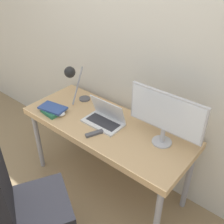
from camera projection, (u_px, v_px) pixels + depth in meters
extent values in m
plane|color=#937A56|center=(86.00, 203.00, 2.50)|extent=(12.00, 12.00, 0.00)
cube|color=beige|center=(134.00, 53.00, 2.23)|extent=(8.00, 0.05, 2.60)
cube|color=tan|center=(106.00, 127.00, 2.30)|extent=(1.56, 0.63, 0.06)
cylinder|color=gray|center=(38.00, 141.00, 2.73)|extent=(0.05, 0.05, 0.70)
cylinder|color=gray|center=(157.00, 220.00, 1.96)|extent=(0.05, 0.05, 0.70)
cylinder|color=gray|center=(74.00, 119.00, 3.06)|extent=(0.05, 0.05, 0.70)
cylinder|color=gray|center=(188.00, 179.00, 2.29)|extent=(0.05, 0.05, 0.70)
cube|color=silver|center=(103.00, 123.00, 2.28)|extent=(0.35, 0.20, 0.02)
cube|color=#2D2D33|center=(103.00, 122.00, 2.28)|extent=(0.30, 0.12, 0.00)
cube|color=silver|center=(108.00, 109.00, 2.27)|extent=(0.35, 0.08, 0.20)
cube|color=silver|center=(108.00, 110.00, 2.27)|extent=(0.32, 0.06, 0.17)
cylinder|color=#B7B7BC|center=(162.00, 142.00, 2.08)|extent=(0.16, 0.16, 0.01)
cylinder|color=#B7B7BC|center=(163.00, 135.00, 2.04)|extent=(0.04, 0.04, 0.13)
cube|color=#B7B7BC|center=(166.00, 112.00, 1.93)|extent=(0.61, 0.02, 0.31)
cube|color=silver|center=(165.00, 113.00, 1.92)|extent=(0.59, 0.00, 0.29)
cylinder|color=#4C4C51|center=(85.00, 99.00, 2.63)|extent=(0.11, 0.11, 0.02)
cylinder|color=#99999E|center=(78.00, 86.00, 2.48)|extent=(0.02, 0.17, 0.35)
sphere|color=black|center=(70.00, 72.00, 2.34)|extent=(0.10, 0.10, 0.10)
sphere|color=black|center=(61.00, 209.00, 2.42)|extent=(0.05, 0.05, 0.05)
cylinder|color=black|center=(54.00, 224.00, 2.29)|extent=(0.16, 0.29, 0.03)
sphere|color=black|center=(21.00, 223.00, 2.30)|extent=(0.05, 0.05, 0.05)
cube|color=black|center=(38.00, 207.00, 1.93)|extent=(0.63, 0.62, 0.09)
cube|color=black|center=(0.00, 183.00, 1.68)|extent=(0.43, 0.27, 0.59)
cube|color=#286B47|center=(53.00, 111.00, 2.42)|extent=(0.20, 0.16, 0.03)
cube|color=#334C8C|center=(53.00, 108.00, 2.43)|extent=(0.27, 0.19, 0.02)
cube|color=#4C4C51|center=(94.00, 133.00, 2.16)|extent=(0.10, 0.16, 0.02)
ellipsoid|color=white|center=(59.00, 113.00, 2.40)|extent=(0.13, 0.10, 0.04)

